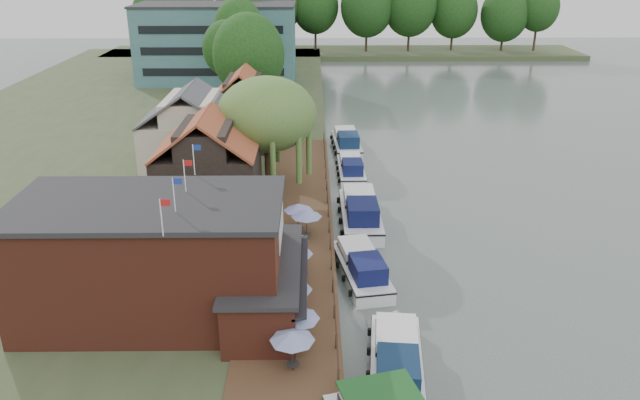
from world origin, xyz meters
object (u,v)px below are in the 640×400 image
object	(u,v)px
willow	(268,136)
umbrella_1	(298,329)
cottage_c	(244,109)
cruiser_0	(397,357)
cottage_a	(208,165)
umbrella_5	(307,224)
cruiser_3	(351,166)
umbrella_6	(299,218)
cruiser_1	(361,263)
pub	(186,258)
cottage_b	(193,131)
cruiser_4	(347,140)
hotel_block	(218,43)
umbrella_2	(292,299)
umbrella_0	(293,351)
umbrella_3	(297,263)
cruiser_2	(360,208)
umbrella_4	(293,249)

from	to	relation	value
willow	umbrella_1	xyz separation A→B (m)	(3.09, -23.83, -3.93)
cottage_c	cruiser_0	world-z (taller)	cottage_c
cottage_a	umbrella_5	size ratio (longest dim) A/B	3.62
umbrella_5	cruiser_3	world-z (taller)	umbrella_5
umbrella_6	cruiser_1	distance (m)	6.99
pub	umbrella_1	distance (m)	7.98
cottage_b	cruiser_4	size ratio (longest dim) A/B	0.96
cottage_c	cruiser_3	size ratio (longest dim) A/B	0.95
hotel_block	umbrella_2	bearing A→B (deg)	-78.81
umbrella_0	umbrella_3	size ratio (longest dim) A/B	1.00
pub	cottage_b	xyz separation A→B (m)	(-4.00, 25.00, 0.60)
umbrella_1	cruiser_4	xyz separation A→B (m)	(4.72, 39.52, -1.08)
pub	cruiser_3	bearing A→B (deg)	67.11
cottage_c	umbrella_3	world-z (taller)	cottage_c
hotel_block	cruiser_3	distance (m)	48.63
cruiser_0	cruiser_1	bearing A→B (deg)	101.77
umbrella_2	cruiser_3	world-z (taller)	umbrella_2
umbrella_0	cruiser_2	distance (m)	21.66
hotel_block	umbrella_0	bearing A→B (deg)	-79.41
cottage_b	pub	bearing A→B (deg)	-80.91
willow	cruiser_2	distance (m)	10.45
cruiser_3	umbrella_1	bearing A→B (deg)	-99.54
pub	umbrella_6	distance (m)	13.02
umbrella_4	umbrella_6	xyz separation A→B (m)	(0.27, 5.26, 0.00)
cottage_a	cottage_c	size ratio (longest dim) A/B	1.01
cottage_a	willow	bearing A→B (deg)	48.01
hotel_block	willow	distance (m)	52.29
umbrella_2	umbrella_6	bearing A→B (deg)	89.30
umbrella_0	umbrella_5	xyz separation A→B (m)	(0.60, 15.74, 0.00)
cruiser_3	willow	bearing A→B (deg)	-139.78
cruiser_0	umbrella_6	bearing A→B (deg)	115.04
umbrella_2	cruiser_4	distance (m)	36.83
pub	cruiser_4	distance (m)	37.59
willow	cruiser_0	distance (m)	26.78
cruiser_0	cruiser_4	bearing A→B (deg)	96.78
cottage_a	cruiser_0	world-z (taller)	cottage_a
cottage_c	cruiser_2	size ratio (longest dim) A/B	0.78
cottage_b	umbrella_0	distance (m)	32.66
cottage_a	cottage_b	bearing A→B (deg)	106.70
umbrella_0	cruiser_1	world-z (taller)	umbrella_0
pub	umbrella_3	distance (m)	7.80
umbrella_0	cruiser_1	bearing A→B (deg)	69.25
umbrella_2	cruiser_3	distance (m)	28.05
umbrella_6	willow	bearing A→B (deg)	107.77
cruiser_0	cruiser_2	world-z (taller)	cruiser_2
cottage_b	umbrella_0	world-z (taller)	cottage_b
pub	umbrella_5	size ratio (longest dim) A/B	8.42
umbrella_6	cruiser_1	size ratio (longest dim) A/B	0.25
umbrella_1	umbrella_2	xyz separation A→B (m)	(-0.38, 3.06, 0.00)
umbrella_6	cruiser_0	distance (m)	17.02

